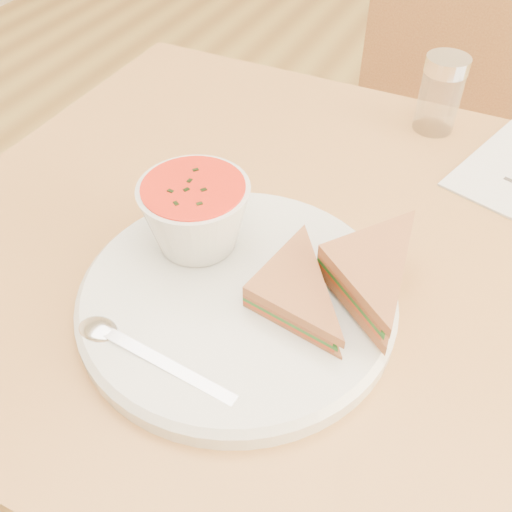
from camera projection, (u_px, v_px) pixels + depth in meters
The scene contains 8 objects.
dining_table at pixel (347, 447), 0.84m from camera, with size 1.00×0.70×0.75m, color #94562D, non-canonical shape.
chair_far at pixel (418, 170), 1.17m from camera, with size 0.42×0.42×0.94m, color brown, non-canonical shape.
plate at pixel (237, 298), 0.54m from camera, with size 0.30×0.30×0.02m, color silver, non-canonical shape.
soup_bowl at pixel (196, 218), 0.55m from camera, with size 0.11×0.11×0.07m, color silver, non-canonical shape.
sandwich_half_a at pixel (243, 299), 0.51m from camera, with size 0.10×0.10×0.03m, color #B16A3E, non-canonical shape.
sandwich_half_b at pixel (317, 258), 0.52m from camera, with size 0.11×0.11×0.03m, color #B16A3E, non-canonical shape.
spoon at pixel (148, 356), 0.47m from camera, with size 0.18×0.04×0.01m, color silver, non-canonical shape.
condiment_shaker at pixel (440, 94), 0.73m from camera, with size 0.05×0.05×0.10m, color silver, non-canonical shape.
Camera 1 is at (0.05, -0.42, 1.16)m, focal length 40.00 mm.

